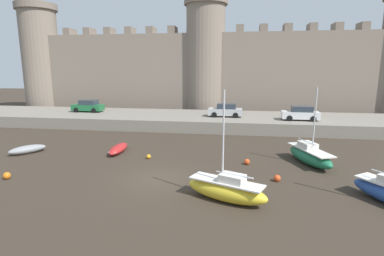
# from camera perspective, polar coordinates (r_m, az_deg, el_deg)

# --- Properties ---
(ground_plane) EXTENTS (160.00, 160.00, 0.00)m
(ground_plane) POSITION_cam_1_polar(r_m,az_deg,el_deg) (20.20, -6.71, -9.64)
(ground_plane) COLOR #382D23
(quay_road) EXTENTS (67.64, 10.00, 1.35)m
(quay_road) POSITION_cam_1_polar(r_m,az_deg,el_deg) (38.19, 0.88, 1.49)
(quay_road) COLOR gray
(quay_road) RESTS_ON ground
(castle) EXTENTS (62.17, 6.53, 20.45)m
(castle) POSITION_cam_1_polar(r_m,az_deg,el_deg) (47.35, 2.57, 11.71)
(castle) COLOR gray
(castle) RESTS_ON ground
(sailboat_foreground_centre) EXTENTS (3.20, 5.28, 5.86)m
(sailboat_foreground_centre) POSITION_cam_1_polar(r_m,az_deg,el_deg) (24.64, 21.49, -4.86)
(sailboat_foreground_centre) COLOR #1E6B47
(sailboat_foreground_centre) RESTS_ON ground
(sailboat_foreground_left) EXTENTS (4.87, 3.07, 6.11)m
(sailboat_foreground_left) POSITION_cam_1_polar(r_m,az_deg,el_deg) (16.88, 6.58, -11.53)
(sailboat_foreground_left) COLOR yellow
(sailboat_foreground_left) RESTS_ON ground
(rowboat_midflat_left) EXTENTS (1.22, 3.57, 0.66)m
(rowboat_midflat_left) POSITION_cam_1_polar(r_m,az_deg,el_deg) (26.82, -13.86, -3.82)
(rowboat_midflat_left) COLOR red
(rowboat_midflat_left) RESTS_ON ground
(rowboat_midflat_centre) EXTENTS (2.56, 2.99, 0.69)m
(rowboat_midflat_centre) POSITION_cam_1_polar(r_m,az_deg,el_deg) (29.40, -28.84, -3.56)
(rowboat_midflat_centre) COLOR gray
(rowboat_midflat_centre) RESTS_ON ground
(mooring_buoy_near_channel) EXTENTS (0.37, 0.37, 0.37)m
(mooring_buoy_near_channel) POSITION_cam_1_polar(r_m,az_deg,el_deg) (24.55, -8.26, -5.41)
(mooring_buoy_near_channel) COLOR orange
(mooring_buoy_near_channel) RESTS_ON ground
(mooring_buoy_off_centre) EXTENTS (0.45, 0.45, 0.45)m
(mooring_buoy_off_centre) POSITION_cam_1_polar(r_m,az_deg,el_deg) (20.36, 15.92, -9.18)
(mooring_buoy_off_centre) COLOR #E04C1E
(mooring_buoy_off_centre) RESTS_ON ground
(mooring_buoy_mid_mud) EXTENTS (0.47, 0.47, 0.47)m
(mooring_buoy_mid_mud) POSITION_cam_1_polar(r_m,az_deg,el_deg) (23.44, -31.79, -7.73)
(mooring_buoy_mid_mud) COLOR orange
(mooring_buoy_mid_mud) RESTS_ON ground
(mooring_buoy_near_shore) EXTENTS (0.45, 0.45, 0.45)m
(mooring_buoy_near_shore) POSITION_cam_1_polar(r_m,az_deg,el_deg) (23.24, 10.43, -6.35)
(mooring_buoy_near_shore) COLOR #E04C1E
(mooring_buoy_near_shore) RESTS_ON ground
(car_quay_centre_east) EXTENTS (4.12, 1.92, 1.62)m
(car_quay_centre_east) POSITION_cam_1_polar(r_m,az_deg,el_deg) (36.93, 6.42, 3.36)
(car_quay_centre_east) COLOR #B2B5B7
(car_quay_centre_east) RESTS_ON quay_road
(car_quay_west) EXTENTS (4.12, 1.92, 1.62)m
(car_quay_west) POSITION_cam_1_polar(r_m,az_deg,el_deg) (43.23, -19.19, 3.96)
(car_quay_west) COLOR #1E6638
(car_quay_west) RESTS_ON quay_road
(car_quay_centre_west) EXTENTS (4.12, 1.92, 1.62)m
(car_quay_centre_west) POSITION_cam_1_polar(r_m,az_deg,el_deg) (36.32, 19.98, 2.62)
(car_quay_centre_west) COLOR silver
(car_quay_centre_west) RESTS_ON quay_road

